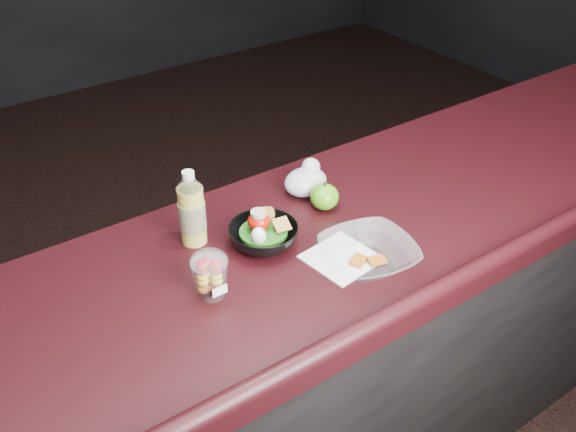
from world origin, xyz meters
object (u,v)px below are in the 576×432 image
Objects in this scene: green_apple at (324,197)px; takeout_bowl at (368,254)px; lemonade_bottle at (192,213)px; snack_bowl at (263,234)px; fruit_cup at (210,274)px.

green_apple is 0.27m from takeout_bowl.
lemonade_bottle is 0.19m from snack_bowl.
lemonade_bottle is at bearing 139.68° from snack_bowl.
green_apple is 0.24m from snack_bowl.
lemonade_bottle is 0.38m from green_apple.
takeout_bowl is (0.17, -0.21, -0.01)m from snack_bowl.
lemonade_bottle is at bearing 169.20° from green_apple.
takeout_bowl is (0.31, -0.33, -0.06)m from lemonade_bottle.
lemonade_bottle is at bearing 133.08° from takeout_bowl.
lemonade_bottle reaches higher than green_apple.
fruit_cup is at bearing -107.84° from lemonade_bottle.
green_apple is 0.44× the size of snack_bowl.
fruit_cup is 0.46m from green_apple.
green_apple is at bearing 76.41° from takeout_bowl.
takeout_bowl is at bearing -46.92° from lemonade_bottle.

